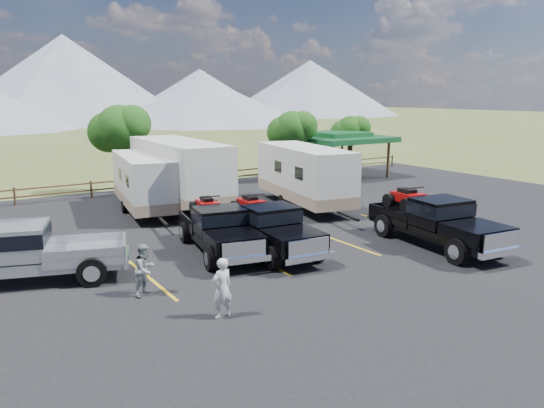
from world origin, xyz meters
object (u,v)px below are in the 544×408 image
rig_left (218,228)px  trailer_left (144,183)px  pickup_silver (26,252)px  trailer_center (179,173)px  trailer_right (304,176)px  pavilion (338,138)px  rig_center (268,226)px  person_a (222,288)px  rig_right (435,220)px  person_b (145,270)px

rig_left → trailer_left: size_ratio=0.73×
trailer_left → pickup_silver: (-6.57, -7.72, -0.53)m
trailer_left → trailer_center: bearing=5.1°
trailer_right → pickup_silver: (-13.99, -4.40, -0.68)m
pavilion → trailer_center: trailer_center is taller
rig_center → trailer_right: (5.80, 5.63, 0.71)m
trailer_right → rig_center: bearing=-125.3°
pavilion → rig_center: bearing=-137.5°
pavilion → person_a: size_ratio=3.77×
rig_left → pickup_silver: 6.57m
trailer_left → pickup_silver: 10.15m
rig_left → rig_right: size_ratio=0.92×
person_b → trailer_center: bearing=31.5°
pavilion → trailer_left: (-15.74, -3.98, -1.25)m
person_a → trailer_left: bearing=-108.7°
rig_center → person_b: rig_center is taller
rig_right → person_a: size_ratio=3.98×
rig_center → trailer_left: trailer_left is taller
rig_left → rig_right: 8.40m
pickup_silver → rig_center: bearing=99.2°
trailer_center → rig_center: bearing=-89.5°
rig_left → trailer_right: (7.43, 4.73, 0.73)m
trailer_left → person_b: trailer_left is taller
trailer_left → person_a: trailer_left is taller
trailer_center → pickup_silver: 11.35m
trailer_center → pickup_silver: bearing=-136.1°
rig_left → trailer_center: size_ratio=0.60×
pavilion → rig_left: size_ratio=1.03×
rig_right → pickup_silver: rig_right is taller
pickup_silver → person_a: bearing=51.9°
trailer_right → person_b: (-11.25, -7.47, -0.88)m
pavilion → person_b: 24.60m
rig_center → pavilion: bearing=48.1°
rig_left → trailer_right: bearing=43.0°
pavilion → trailer_right: (-8.32, -7.30, -1.09)m
pavilion → person_a: bearing=-136.6°
pickup_silver → person_a: 6.94m
pavilion → rig_right: size_ratio=0.95×
rig_center → rig_right: rig_right is taller
rig_right → trailer_center: size_ratio=0.65×
rig_center → pickup_silver: (-8.20, 1.23, 0.02)m
person_a → rig_left: bearing=-123.7°
trailer_right → person_b: trailer_right is taller
rig_right → trailer_center: (-5.65, 11.75, 0.81)m
rig_right → pickup_silver: bearing=170.4°
trailer_left → pickup_silver: trailer_left is taller
pavilion → person_b: (-19.57, -14.77, -1.97)m
rig_center → trailer_left: bearing=105.9°
rig_left → rig_right: rig_right is taller
rig_right → person_b: 11.36m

